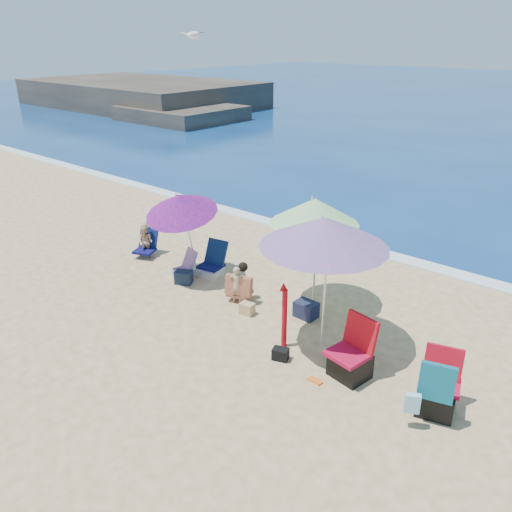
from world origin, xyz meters
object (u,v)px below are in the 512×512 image
Objects in this scene: umbrella_blue at (180,204)px; furled_umbrella at (284,312)px; camp_chair_right at (436,393)px; chair_rainbow at (183,270)px; umbrella_striped at (315,211)px; camp_chair_left at (351,360)px; seagull at (194,35)px; umbrella_turquoise at (325,232)px; person_left at (146,241)px; chair_navy at (211,265)px; person_center at (238,284)px.

umbrella_blue is 3.68m from furled_umbrella.
camp_chair_right is (2.78, 0.01, -0.33)m from furled_umbrella.
furled_umbrella is 3.66m from chair_rainbow.
umbrella_striped is 2.24× the size of camp_chair_left.
furled_umbrella is at bearing -26.12° from seagull.
umbrella_turquoise is 2.97× the size of person_left.
umbrella_blue reaches higher than furled_umbrella.
umbrella_striped reaches higher than chair_navy.
umbrella_turquoise reaches higher than camp_chair_right.
furled_umbrella is 6.35m from seagull.
umbrella_turquoise is at bearing 155.39° from camp_chair_left.
camp_chair_left is 0.96× the size of camp_chair_right.
chair_rainbow is at bearing 176.80° from person_center.
person_center is 3.41m from person_left.
person_left is (-4.62, -0.58, -1.64)m from umbrella_striped.
umbrella_blue reaches higher than person_left.
camp_chair_left is (1.37, 0.00, -0.38)m from furled_umbrella.
person_center is at bearing -28.80° from seagull.
umbrella_blue is 6.42m from camp_chair_right.
camp_chair_left is 7.53m from seagull.
umbrella_striped is 3.06m from umbrella_blue.
person_center is (-4.50, 0.69, 0.05)m from camp_chair_right.
chair_navy is 0.93× the size of person_center.
person_center reaches higher than chair_navy.
person_left is at bearing 174.83° from person_center.
chair_navy is 4.70m from camp_chair_left.
umbrella_blue is 3.64m from seagull.
camp_chair_right reaches higher than chair_navy.
chair_rainbow is 1.83m from person_center.
camp_chair_left is at bearing -179.59° from camp_chair_right.
chair_navy is 0.75× the size of camp_chair_left.
person_center is 5.45m from seagull.
umbrella_striped reaches higher than person_center.
person_center is at bearing -3.20° from chair_rainbow.
camp_chair_left is at bearing -12.78° from person_center.
person_left is at bearing -170.48° from chair_navy.
camp_chair_right is (1.41, 0.01, 0.05)m from camp_chair_left.
chair_rainbow is at bearing 150.30° from umbrella_blue.
camp_chair_left is at bearing -8.84° from umbrella_blue.
umbrella_blue is 2.45× the size of person_left.
umbrella_turquoise is 2.54× the size of camp_chair_left.
furled_umbrella is at bearing -72.67° from umbrella_striped.
chair_navy is 6.07m from camp_chair_right.
camp_chair_left is 1.15× the size of seagull.
umbrella_turquoise reaches higher than furled_umbrella.
chair_navy is (-2.64, -0.24, -1.85)m from umbrella_striped.
seagull is (-6.82, 1.97, 4.80)m from camp_chair_right.
chair_navy is at bearing 163.44° from camp_chair_left.
person_left is (-3.40, 0.31, -0.00)m from person_center.
chair_rainbow is 6.36m from camp_chair_right.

